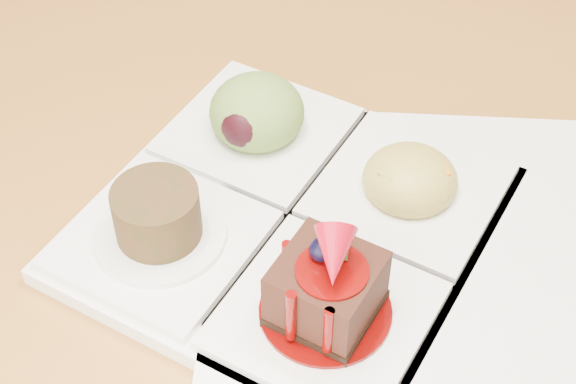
% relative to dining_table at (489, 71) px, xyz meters
% --- Properties ---
extents(dining_table, '(1.00, 1.80, 0.75)m').
position_rel_dining_table_xyz_m(dining_table, '(0.00, 0.00, 0.00)').
color(dining_table, '#A06229').
rests_on(dining_table, ground).
extents(sampler_plate, '(0.25, 0.25, 0.09)m').
position_rel_dining_table_xyz_m(sampler_plate, '(-0.06, -0.30, 0.09)').
color(sampler_plate, white).
rests_on(sampler_plate, dining_table).
extents(second_plate, '(0.38, 0.38, 0.01)m').
position_rel_dining_table_xyz_m(second_plate, '(0.06, -0.30, 0.07)').
color(second_plate, white).
rests_on(second_plate, dining_table).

